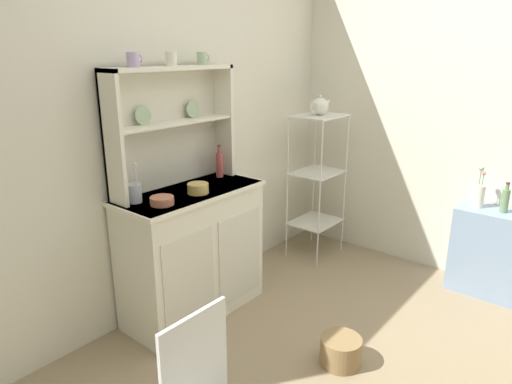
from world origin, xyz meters
The scene contains 17 objects.
wall_back centered at (0.00, 1.62, 1.25)m, with size 3.84×0.05×2.50m, color silver.
wall_right centered at (1.62, 0.00, 1.25)m, with size 0.05×3.84×2.50m, color silver.
hutch_cabinet centered at (-0.09, 1.37, 0.44)m, with size 0.97×0.45×0.86m.
hutch_shelf_unit centered at (-0.09, 1.53, 1.29)m, with size 0.90×0.18×0.75m.
bakers_rack centered at (1.22, 1.25, 0.75)m, with size 0.42×0.33×1.20m.
side_shelf_blue centered at (1.44, -0.07, 0.32)m, with size 0.28×0.48×0.63m, color #849EBC.
floor_basket centered at (0.06, 0.33, 0.08)m, with size 0.23×0.23×0.16m, color #93754C.
cup_lilac_0 centered at (-0.35, 1.49, 1.65)m, with size 0.08×0.07×0.08m.
cup_cream_1 centered at (-0.08, 1.49, 1.65)m, with size 0.08×0.07×0.08m.
cup_sage_2 centered at (0.17, 1.49, 1.65)m, with size 0.08×0.07×0.08m.
bowl_mixing_large centered at (-0.37, 1.29, 0.88)m, with size 0.14×0.14×0.05m, color #C67556.
bowl_floral_medium centered at (-0.09, 1.29, 0.89)m, with size 0.13×0.13×0.06m, color #DBB760.
jam_bottle centered at (0.27, 1.45, 0.95)m, with size 0.05×0.05×0.23m.
utensil_jar centered at (-0.45, 1.44, 0.92)m, with size 0.08×0.08×0.24m.
porcelain_teapot centered at (1.22, 1.25, 1.27)m, with size 0.23×0.14×0.16m.
flower_vase centered at (1.44, 0.05, 0.73)m, with size 0.07×0.07×0.30m.
oil_bottle centered at (1.44, -0.12, 0.72)m, with size 0.05×0.05×0.21m.
Camera 1 is at (-1.93, -0.69, 1.71)m, focal length 31.92 mm.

